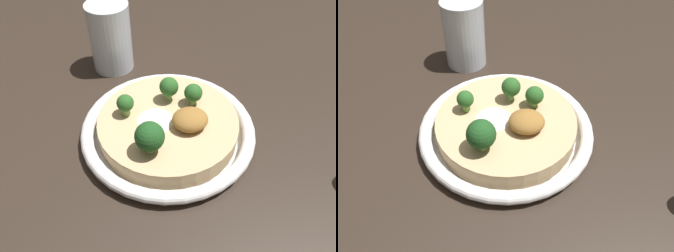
{
  "view_description": "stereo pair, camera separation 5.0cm",
  "coord_description": "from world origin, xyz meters",
  "views": [
    {
      "loc": [
        0.06,
        0.35,
        0.38
      ],
      "look_at": [
        0.0,
        0.0,
        0.02
      ],
      "focal_mm": 35.0,
      "sensor_mm": 36.0,
      "label": 1
    },
    {
      "loc": [
        0.01,
        0.35,
        0.38
      ],
      "look_at": [
        0.0,
        0.0,
        0.02
      ],
      "focal_mm": 35.0,
      "sensor_mm": 36.0,
      "label": 2
    }
  ],
  "objects": [
    {
      "name": "ground_plane",
      "position": [
        0.0,
        0.0,
        0.0
      ],
      "size": [
        6.0,
        6.0,
        0.0
      ],
      "primitive_type": "plane",
      "color": "#2D231C"
    },
    {
      "name": "risotto_bowl",
      "position": [
        0.0,
        0.0,
        0.02
      ],
      "size": [
        0.27,
        0.27,
        0.04
      ],
      "color": "white",
      "rests_on": "ground_plane"
    },
    {
      "name": "cheese_sprinkle",
      "position": [
        0.02,
        -0.0,
        0.04
      ],
      "size": [
        0.05,
        0.05,
        0.01
      ],
      "color": "white",
      "rests_on": "risotto_bowl"
    },
    {
      "name": "crispy_onion_garnish",
      "position": [
        -0.03,
        0.02,
        0.05
      ],
      "size": [
        0.05,
        0.05,
        0.03
      ],
      "color": "olive",
      "rests_on": "risotto_bowl"
    },
    {
      "name": "broccoli_back_right",
      "position": [
        0.03,
        0.06,
        0.06
      ],
      "size": [
        0.04,
        0.04,
        0.05
      ],
      "color": "#84A856",
      "rests_on": "risotto_bowl"
    },
    {
      "name": "broccoli_right",
      "position": [
        0.06,
        -0.02,
        0.06
      ],
      "size": [
        0.03,
        0.03,
        0.04
      ],
      "color": "#759E4C",
      "rests_on": "risotto_bowl"
    },
    {
      "name": "broccoli_left",
      "position": [
        -0.04,
        -0.03,
        0.06
      ],
      "size": [
        0.03,
        0.03,
        0.04
      ],
      "color": "#668E47",
      "rests_on": "risotto_bowl"
    },
    {
      "name": "broccoli_front_left",
      "position": [
        -0.01,
        -0.04,
        0.06
      ],
      "size": [
        0.03,
        0.03,
        0.04
      ],
      "color": "#668E47",
      "rests_on": "risotto_bowl"
    },
    {
      "name": "drinking_glass",
      "position": [
        0.07,
        -0.2,
        0.06
      ],
      "size": [
        0.08,
        0.08,
        0.13
      ],
      "color": "silver",
      "rests_on": "ground_plane"
    }
  ]
}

